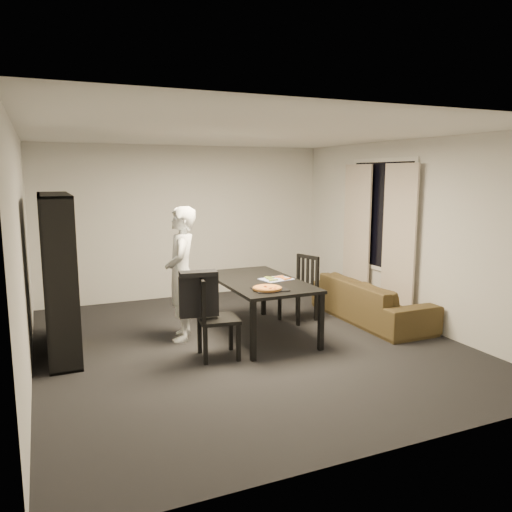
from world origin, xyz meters
name	(u,v)px	position (x,y,z in m)	size (l,w,h in m)	color
room	(247,242)	(0.00, 0.00, 1.30)	(5.01, 5.51, 2.61)	black
window_pane	(382,215)	(2.48, 0.60, 1.50)	(0.02, 1.40, 1.60)	black
window_frame	(382,215)	(2.48, 0.60, 1.50)	(0.03, 1.52, 1.72)	white
curtain_left	(399,242)	(2.40, 0.08, 1.15)	(0.03, 0.70, 2.25)	beige
curtain_right	(357,235)	(2.40, 1.12, 1.15)	(0.03, 0.70, 2.25)	beige
bookshelf	(58,275)	(-2.16, 0.60, 0.95)	(0.35, 1.50, 1.90)	black
dining_table	(259,285)	(0.28, 0.26, 0.68)	(0.99, 1.79, 0.75)	black
chair_left	(210,312)	(-0.58, -0.30, 0.55)	(0.50, 0.50, 0.96)	black
chair_right	(302,283)	(1.16, 0.66, 0.54)	(0.55, 0.55, 0.95)	black
draped_jacket	(199,292)	(-0.71, -0.28, 0.79)	(0.45, 0.24, 0.53)	black
person	(181,274)	(-0.70, 0.51, 0.86)	(0.63, 0.41, 1.72)	white
baking_tray	(270,289)	(0.18, -0.31, 0.75)	(0.40, 0.32, 0.01)	black
pepperoni_pizza	(267,288)	(0.14, -0.32, 0.77)	(0.35, 0.35, 0.03)	brown
kitchen_towel	(276,279)	(0.50, 0.20, 0.75)	(0.40, 0.30, 0.01)	silver
pizza_slices	(276,278)	(0.51, 0.20, 0.76)	(0.37, 0.31, 0.01)	gold
sofa	(371,300)	(2.05, 0.22, 0.30)	(2.06, 0.81, 0.60)	#3D3418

